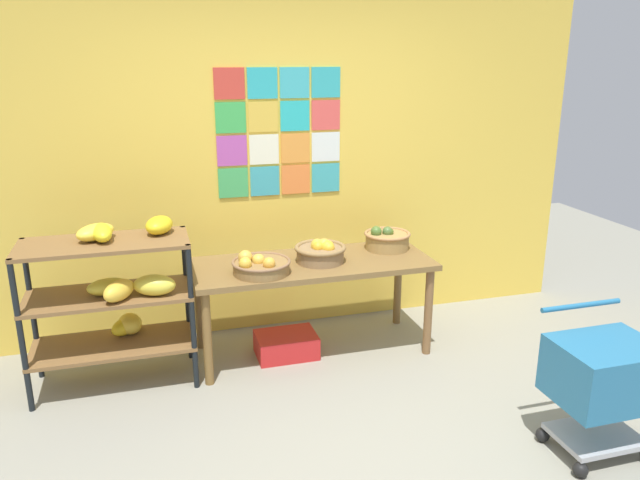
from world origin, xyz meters
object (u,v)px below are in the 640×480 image
object	(u,v)px
banana_shelf_unit	(117,288)
produce_crate_under_table	(286,345)
shopping_cart	(604,377)
fruit_basket_back_left	(387,239)
fruit_basket_centre	(260,265)
fruit_basket_right	(321,251)
display_table	(312,272)

from	to	relation	value
banana_shelf_unit	produce_crate_under_table	world-z (taller)	banana_shelf_unit
banana_shelf_unit	shopping_cart	bearing A→B (deg)	-31.52
fruit_basket_back_left	fruit_basket_centre	world-z (taller)	fruit_basket_back_left
fruit_basket_back_left	fruit_basket_centre	size ratio (longest dim) A/B	0.88
fruit_basket_centre	shopping_cart	xyz separation A→B (m)	(1.57, -1.46, -0.29)
fruit_basket_right	fruit_basket_back_left	xyz separation A→B (m)	(0.56, 0.15, -0.00)
produce_crate_under_table	shopping_cart	world-z (taller)	shopping_cart
display_table	fruit_basket_back_left	distance (m)	0.65
banana_shelf_unit	shopping_cart	distance (m)	2.93
fruit_basket_right	display_table	bearing A→B (deg)	159.86
fruit_basket_right	shopping_cart	distance (m)	1.95
display_table	fruit_basket_centre	bearing A→B (deg)	-160.33
display_table	shopping_cart	world-z (taller)	shopping_cart
fruit_basket_back_left	shopping_cart	world-z (taller)	fruit_basket_back_left
fruit_basket_right	produce_crate_under_table	distance (m)	0.74
display_table	produce_crate_under_table	xyz separation A→B (m)	(-0.21, -0.03, -0.53)
fruit_basket_back_left	banana_shelf_unit	bearing A→B (deg)	-173.97
banana_shelf_unit	fruit_basket_right	xyz separation A→B (m)	(1.38, 0.05, 0.10)
fruit_basket_back_left	display_table	bearing A→B (deg)	-168.18
shopping_cart	fruit_basket_centre	bearing A→B (deg)	147.14
banana_shelf_unit	fruit_basket_right	distance (m)	1.39
banana_shelf_unit	fruit_basket_centre	xyz separation A→B (m)	(0.92, -0.07, 0.09)
banana_shelf_unit	fruit_basket_back_left	xyz separation A→B (m)	(1.94, 0.21, 0.10)
fruit_basket_right	shopping_cart	size ratio (longest dim) A/B	0.46
banana_shelf_unit	fruit_basket_centre	world-z (taller)	banana_shelf_unit
fruit_basket_back_left	fruit_basket_centre	xyz separation A→B (m)	(-1.02, -0.27, -0.02)
display_table	fruit_basket_centre	distance (m)	0.45
produce_crate_under_table	fruit_basket_centre	bearing A→B (deg)	-148.93
fruit_basket_centre	produce_crate_under_table	distance (m)	0.71
fruit_basket_back_left	produce_crate_under_table	distance (m)	1.08
fruit_basket_back_left	produce_crate_under_table	bearing A→B (deg)	-169.34
fruit_basket_back_left	produce_crate_under_table	xyz separation A→B (m)	(-0.83, -0.16, -0.69)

